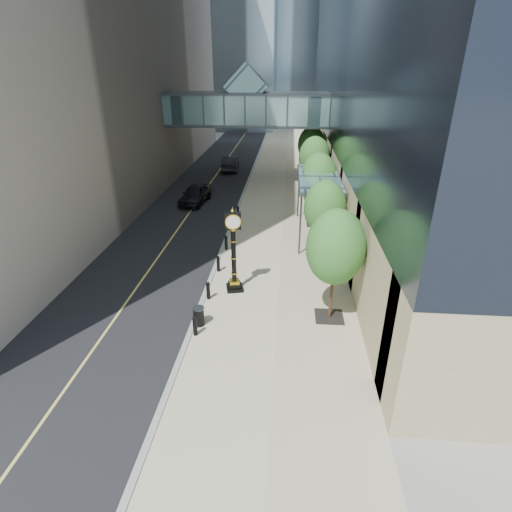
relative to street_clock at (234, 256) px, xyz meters
The scene contains 13 objects.
ground 5.88m from the street_clock, 74.76° to the right, with size 320.00×320.00×0.00m, color gray.
road 35.20m from the street_clock, 99.10° to the left, with size 8.00×180.00×0.02m, color black.
sidewalk 34.85m from the street_clock, 85.97° to the left, with size 8.00×180.00×0.06m, color #B1A888.
curb 34.80m from the street_clock, 92.57° to the left, with size 0.25×180.00×0.07m, color gray.
skywalk 23.44m from the street_clock, 93.92° to the left, with size 17.00×4.20×5.80m.
entrance_canopy 10.21m from the street_clock, 60.50° to the left, with size 3.00×8.00×4.38m.
bollard_row 4.22m from the street_clock, 108.75° to the left, with size 0.20×16.20×0.90m.
street_trees 12.49m from the street_clock, 65.92° to the left, with size 2.81×28.77×5.77m.
street_clock is the anchor object (origin of this frame).
trash_bin 4.03m from the street_clock, 109.82° to the right, with size 0.52×0.52×0.90m, color black.
pedestrian 9.58m from the street_clock, 56.72° to the left, with size 0.64×0.42×1.76m, color #AAA39C.
car_near 16.40m from the street_clock, 110.05° to the left, with size 1.96×4.86×1.66m, color black.
car_far 28.74m from the street_clock, 98.43° to the left, with size 1.76×5.04×1.66m, color black.
Camera 1 is at (1.33, -13.86, 11.30)m, focal length 28.00 mm.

